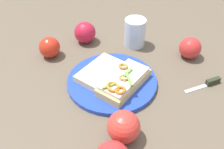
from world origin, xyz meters
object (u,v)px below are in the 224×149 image
drinking_glass (135,32)px  sandwich (124,81)px  apple_3 (189,47)px  apple_1 (50,47)px  bread_slice_side (101,72)px  knife (209,83)px  apple_4 (124,127)px  apple_0 (85,32)px  plate (112,81)px

drinking_glass → sandwich: bearing=141.5°
apple_3 → apple_1: bearing=62.5°
bread_slice_side → knife: size_ratio=1.22×
apple_4 → knife: bearing=-81.5°
apple_1 → drinking_glass: 0.29m
apple_3 → apple_4: apple_4 is taller
apple_3 → apple_4: bearing=118.1°
apple_0 → apple_1: (-0.03, 0.14, -0.00)m
bread_slice_side → drinking_glass: 0.22m
sandwich → knife: bearing=130.4°
bread_slice_side → apple_4: (-0.22, 0.05, 0.02)m
apple_3 → knife: 0.15m
bread_slice_side → apple_1: (0.18, 0.10, 0.01)m
plate → sandwich: bearing=-156.2°
sandwich → apple_3: bearing=162.3°
bread_slice_side → apple_0: apple_0 is taller
sandwich → drinking_glass: bearing=-155.1°
plate → drinking_glass: size_ratio=2.69×
apple_4 → drinking_glass: bearing=-34.7°
apple_1 → knife: 0.51m
sandwich → apple_3: apple_3 is taller
apple_0 → drinking_glass: drinking_glass is taller
apple_0 → apple_1: 0.14m
sandwich → drinking_glass: (0.19, -0.15, 0.02)m
apple_0 → apple_4: size_ratio=0.96×
sandwich → apple_3: size_ratio=2.59×
apple_0 → apple_3: 0.36m
sandwich → apple_3: 0.28m
sandwich → apple_1: (0.26, 0.14, 0.00)m
apple_3 → knife: size_ratio=0.60×
apple_1 → apple_3: size_ratio=0.97×
sandwich → apple_0: apple_0 is taller
drinking_glass → knife: drinking_glass is taller
apple_0 → apple_3: apple_0 is taller
apple_4 → apple_3: bearing=-61.9°
apple_4 → drinking_glass: 0.41m
sandwich → apple_4: apple_4 is taller
apple_3 → drinking_glass: bearing=40.8°
apple_4 → apple_0: bearing=-11.0°
apple_4 → apple_1: bearing=7.8°
apple_1 → apple_4: (-0.40, -0.06, 0.00)m
apple_3 → apple_4: 0.40m
apple_3 → drinking_glass: size_ratio=0.73×
apple_0 → bread_slice_side: bearing=169.8°
bread_slice_side → knife: 0.32m
apple_0 → drinking_glass: bearing=-123.4°
sandwich → knife: 0.25m
knife → apple_0: bearing=-54.1°
plate → drinking_glass: bearing=-48.3°
apple_1 → knife: size_ratio=0.58×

